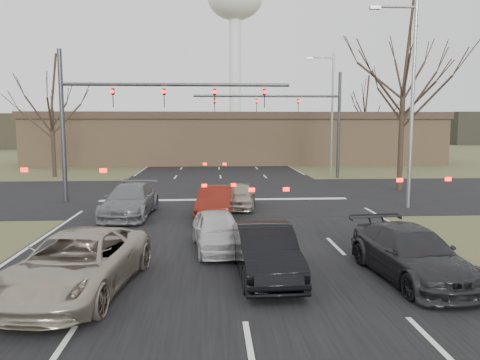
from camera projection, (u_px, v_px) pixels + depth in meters
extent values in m
plane|color=#424C28|center=(238.00, 278.00, 12.68)|extent=(360.00, 360.00, 0.00)
cube|color=black|center=(216.00, 151.00, 72.13)|extent=(14.00, 300.00, 0.02)
cube|color=black|center=(223.00, 194.00, 27.54)|extent=(200.00, 14.00, 0.02)
cube|color=#91704E|center=(237.00, 141.00, 50.18)|extent=(42.00, 10.00, 4.60)
cube|color=#38281E|center=(236.00, 116.00, 49.86)|extent=(42.40, 10.40, 0.70)
cylinder|color=silver|center=(235.00, 77.00, 129.91)|extent=(3.20, 3.20, 34.00)
cylinder|color=#383A3D|center=(63.00, 127.00, 24.57)|extent=(0.24, 0.24, 8.00)
cylinder|color=#383A3D|center=(177.00, 85.00, 24.67)|extent=(12.00, 0.18, 0.18)
imported|color=black|center=(113.00, 98.00, 24.55)|extent=(0.16, 0.20, 1.00)
imported|color=black|center=(164.00, 98.00, 24.71)|extent=(0.16, 0.20, 1.00)
imported|color=black|center=(215.00, 98.00, 24.87)|extent=(0.16, 0.20, 1.00)
imported|color=black|center=(264.00, 98.00, 25.03)|extent=(0.16, 0.20, 1.00)
cylinder|color=#383A3D|center=(339.00, 126.00, 35.53)|extent=(0.24, 0.24, 8.00)
cylinder|color=#383A3D|center=(267.00, 96.00, 34.94)|extent=(11.00, 0.18, 0.18)
imported|color=black|center=(298.00, 106.00, 35.16)|extent=(0.16, 0.20, 1.00)
imported|color=black|center=(257.00, 106.00, 34.97)|extent=(0.16, 0.20, 1.00)
imported|color=black|center=(215.00, 105.00, 34.78)|extent=(0.16, 0.20, 1.00)
cylinder|color=gray|center=(412.00, 106.00, 22.53)|extent=(0.18, 0.18, 10.00)
cylinder|color=gray|center=(396.00, 7.00, 21.92)|extent=(2.00, 0.12, 0.12)
cube|color=gray|center=(375.00, 8.00, 21.86)|extent=(0.50, 0.25, 0.15)
cylinder|color=gray|center=(332.00, 113.00, 39.41)|extent=(0.18, 0.18, 10.00)
cylinder|color=gray|center=(322.00, 58.00, 38.79)|extent=(2.00, 0.12, 0.12)
cube|color=gray|center=(310.00, 58.00, 38.74)|extent=(0.50, 0.25, 0.15)
cylinder|color=black|center=(401.00, 140.00, 28.82)|extent=(0.32, 0.32, 6.33)
cylinder|color=black|center=(53.00, 144.00, 36.36)|extent=(0.32, 0.32, 5.23)
cylinder|color=black|center=(364.00, 140.00, 47.97)|extent=(0.32, 0.32, 4.95)
imported|color=#A39684|center=(77.00, 263.00, 11.49)|extent=(3.16, 5.63, 1.49)
imported|color=#BCBCBE|center=(218.00, 230.00, 15.44)|extent=(1.94, 3.96, 1.30)
imported|color=black|center=(266.00, 252.00, 12.66)|extent=(1.66, 4.33, 1.41)
imported|color=black|center=(411.00, 254.00, 12.55)|extent=(2.38, 4.91, 1.38)
imported|color=slate|center=(130.00, 201.00, 20.99)|extent=(2.25, 5.07, 1.44)
imported|color=#59140C|center=(216.00, 202.00, 20.89)|extent=(1.89, 4.30, 1.38)
imported|color=gray|center=(240.00, 196.00, 23.04)|extent=(1.95, 3.86, 1.26)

